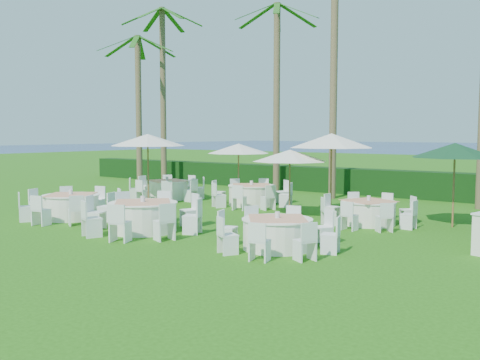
{
  "coord_description": "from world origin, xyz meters",
  "views": [
    {
      "loc": [
        11.53,
        -11.53,
        2.86
      ],
      "look_at": [
        0.95,
        2.87,
        1.3
      ],
      "focal_mm": 40.0,
      "sensor_mm": 36.0,
      "label": 1
    }
  ],
  "objects_px": {
    "banquet_table_e": "(252,195)",
    "banquet_table_d": "(167,189)",
    "banquet_table_a": "(71,206)",
    "umbrella_c": "(238,149)",
    "umbrella_b": "(290,156)",
    "umbrella_d": "(332,141)",
    "banquet_table_c": "(277,233)",
    "umbrella_green": "(455,150)",
    "umbrella_a": "(148,140)",
    "banquet_table_b": "(143,216)",
    "banquet_table_f": "(368,212)"
  },
  "relations": [
    {
      "from": "banquet_table_a",
      "to": "umbrella_a",
      "type": "bearing_deg",
      "value": 101.92
    },
    {
      "from": "banquet_table_e",
      "to": "umbrella_green",
      "type": "bearing_deg",
      "value": -3.16
    },
    {
      "from": "umbrella_c",
      "to": "umbrella_b",
      "type": "bearing_deg",
      "value": -32.75
    },
    {
      "from": "umbrella_a",
      "to": "banquet_table_c",
      "type": "bearing_deg",
      "value": -25.8
    },
    {
      "from": "banquet_table_b",
      "to": "umbrella_d",
      "type": "distance_m",
      "value": 7.04
    },
    {
      "from": "umbrella_green",
      "to": "banquet_table_e",
      "type": "bearing_deg",
      "value": 176.84
    },
    {
      "from": "banquet_table_b",
      "to": "banquet_table_d",
      "type": "distance_m",
      "value": 7.76
    },
    {
      "from": "banquet_table_d",
      "to": "umbrella_b",
      "type": "relative_size",
      "value": 1.25
    },
    {
      "from": "banquet_table_d",
      "to": "umbrella_b",
      "type": "distance_m",
      "value": 7.19
    },
    {
      "from": "banquet_table_a",
      "to": "banquet_table_d",
      "type": "relative_size",
      "value": 1.01
    },
    {
      "from": "banquet_table_e",
      "to": "umbrella_d",
      "type": "xyz_separation_m",
      "value": [
        3.76,
        -0.57,
        2.18
      ]
    },
    {
      "from": "banquet_table_f",
      "to": "umbrella_d",
      "type": "bearing_deg",
      "value": 152.75
    },
    {
      "from": "banquet_table_f",
      "to": "banquet_table_d",
      "type": "bearing_deg",
      "value": 174.23
    },
    {
      "from": "banquet_table_b",
      "to": "umbrella_green",
      "type": "height_order",
      "value": "umbrella_green"
    },
    {
      "from": "banquet_table_a",
      "to": "umbrella_b",
      "type": "distance_m",
      "value": 7.57
    },
    {
      "from": "banquet_table_a",
      "to": "umbrella_c",
      "type": "bearing_deg",
      "value": 77.93
    },
    {
      "from": "banquet_table_a",
      "to": "umbrella_d",
      "type": "xyz_separation_m",
      "value": [
        6.73,
        5.76,
        2.18
      ]
    },
    {
      "from": "banquet_table_c",
      "to": "banquet_table_a",
      "type": "bearing_deg",
      "value": -179.33
    },
    {
      "from": "umbrella_a",
      "to": "umbrella_b",
      "type": "xyz_separation_m",
      "value": [
        6.66,
        0.2,
        -0.48
      ]
    },
    {
      "from": "umbrella_a",
      "to": "umbrella_d",
      "type": "height_order",
      "value": "umbrella_d"
    },
    {
      "from": "umbrella_b",
      "to": "umbrella_green",
      "type": "relative_size",
      "value": 0.99
    },
    {
      "from": "umbrella_c",
      "to": "umbrella_a",
      "type": "bearing_deg",
      "value": -131.26
    },
    {
      "from": "banquet_table_e",
      "to": "umbrella_d",
      "type": "distance_m",
      "value": 4.39
    },
    {
      "from": "umbrella_d",
      "to": "umbrella_c",
      "type": "bearing_deg",
      "value": 162.92
    },
    {
      "from": "banquet_table_d",
      "to": "umbrella_green",
      "type": "distance_m",
      "value": 12.12
    },
    {
      "from": "banquet_table_f",
      "to": "umbrella_d",
      "type": "distance_m",
      "value": 2.98
    },
    {
      "from": "banquet_table_c",
      "to": "umbrella_b",
      "type": "xyz_separation_m",
      "value": [
        -2.4,
        4.58,
        1.7
      ]
    },
    {
      "from": "banquet_table_d",
      "to": "banquet_table_f",
      "type": "relative_size",
      "value": 1.08
    },
    {
      "from": "banquet_table_e",
      "to": "banquet_table_d",
      "type": "bearing_deg",
      "value": -173.04
    },
    {
      "from": "umbrella_a",
      "to": "umbrella_c",
      "type": "distance_m",
      "value": 3.83
    },
    {
      "from": "banquet_table_a",
      "to": "umbrella_a",
      "type": "relative_size",
      "value": 1.08
    },
    {
      "from": "umbrella_green",
      "to": "umbrella_d",
      "type": "bearing_deg",
      "value": -178.06
    },
    {
      "from": "banquet_table_d",
      "to": "umbrella_a",
      "type": "height_order",
      "value": "umbrella_a"
    },
    {
      "from": "banquet_table_c",
      "to": "banquet_table_d",
      "type": "xyz_separation_m",
      "value": [
        -9.3,
        5.73,
        0.02
      ]
    },
    {
      "from": "banquet_table_d",
      "to": "umbrella_b",
      "type": "bearing_deg",
      "value": -9.42
    },
    {
      "from": "banquet_table_e",
      "to": "banquet_table_a",
      "type": "bearing_deg",
      "value": -115.13
    },
    {
      "from": "banquet_table_b",
      "to": "banquet_table_c",
      "type": "distance_m",
      "value": 4.44
    },
    {
      "from": "banquet_table_b",
      "to": "banquet_table_f",
      "type": "distance_m",
      "value": 6.99
    },
    {
      "from": "umbrella_c",
      "to": "banquet_table_a",
      "type": "bearing_deg",
      "value": -102.07
    },
    {
      "from": "banquet_table_a",
      "to": "umbrella_c",
      "type": "xyz_separation_m",
      "value": [
        1.57,
        7.35,
        1.78
      ]
    },
    {
      "from": "banquet_table_a",
      "to": "banquet_table_b",
      "type": "height_order",
      "value": "banquet_table_b"
    },
    {
      "from": "banquet_table_c",
      "to": "banquet_table_f",
      "type": "bearing_deg",
      "value": 85.3
    },
    {
      "from": "umbrella_d",
      "to": "umbrella_green",
      "type": "height_order",
      "value": "umbrella_d"
    },
    {
      "from": "umbrella_b",
      "to": "banquet_table_e",
      "type": "bearing_deg",
      "value": 149.02
    },
    {
      "from": "umbrella_a",
      "to": "umbrella_b",
      "type": "relative_size",
      "value": 1.17
    },
    {
      "from": "banquet_table_a",
      "to": "umbrella_green",
      "type": "distance_m",
      "value": 12.44
    },
    {
      "from": "banquet_table_c",
      "to": "banquet_table_f",
      "type": "height_order",
      "value": "banquet_table_c"
    },
    {
      "from": "banquet_table_c",
      "to": "umbrella_c",
      "type": "height_order",
      "value": "umbrella_c"
    },
    {
      "from": "umbrella_d",
      "to": "umbrella_green",
      "type": "xyz_separation_m",
      "value": [
        4.05,
        0.14,
        -0.26
      ]
    },
    {
      "from": "banquet_table_c",
      "to": "umbrella_c",
      "type": "relative_size",
      "value": 1.16
    }
  ]
}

